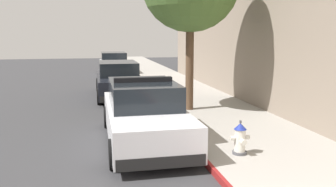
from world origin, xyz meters
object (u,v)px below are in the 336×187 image
Objects in this scene: police_cruiser at (144,114)px; parked_car_dark_far at (114,64)px; parked_car_silver_ahead at (118,80)px; fire_hydrant at (240,139)px.

police_cruiser reaches higher than parked_car_dark_far.
parked_car_silver_ahead is 9.02m from fire_hydrant.
fire_hydrant is at bearing -84.30° from parked_car_dark_far.
police_cruiser is 7.01m from parked_car_silver_ahead.
fire_hydrant is (1.88, -1.77, -0.26)m from police_cruiser.
parked_car_silver_ahead is (-0.17, 7.01, -0.00)m from police_cruiser.
fire_hydrant is (2.05, -8.78, -0.25)m from parked_car_silver_ahead.
parked_car_dark_far reaches higher than fire_hydrant.
police_cruiser is at bearing -90.45° from parked_car_dark_far.
parked_car_silver_ahead and parked_car_dark_far have the same top height.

